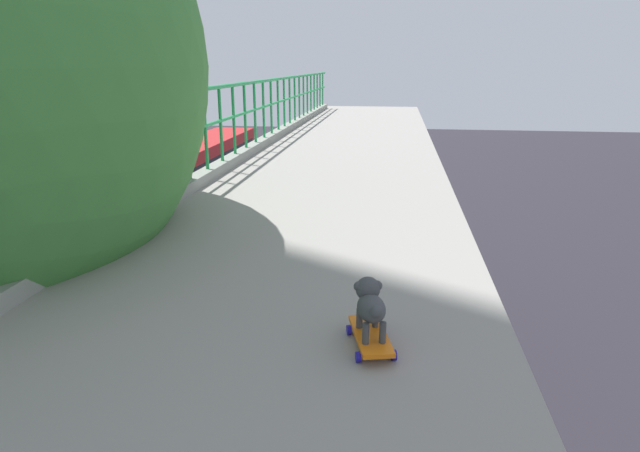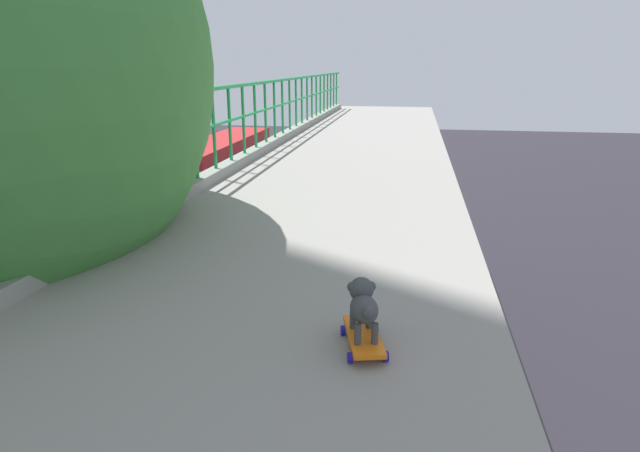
# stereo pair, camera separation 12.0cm
# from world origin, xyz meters

# --- Properties ---
(car_black_fifth) EXTENTS (1.73, 4.26, 1.45)m
(car_black_fifth) POSITION_xyz_m (-4.15, 9.99, 0.67)
(car_black_fifth) COLOR black
(car_black_fifth) RESTS_ON ground
(car_yellow_cab_sixth) EXTENTS (1.85, 4.26, 1.56)m
(car_yellow_cab_sixth) POSITION_xyz_m (-7.70, 13.47, 0.70)
(car_yellow_cab_sixth) COLOR yellow
(car_yellow_cab_sixth) RESTS_ON ground
(car_grey_seventh) EXTENTS (1.97, 4.11, 1.52)m
(car_grey_seventh) POSITION_xyz_m (-4.11, 17.30, 0.74)
(car_grey_seventh) COLOR slate
(car_grey_seventh) RESTS_ON ground
(city_bus) EXTENTS (2.59, 11.14, 3.11)m
(city_bus) POSITION_xyz_m (-7.77, 26.53, 1.77)
(city_bus) COLOR red
(city_bus) RESTS_ON ground
(toy_skateboard) EXTENTS (0.29, 0.48, 0.08)m
(toy_skateboard) POSITION_xyz_m (2.09, 1.89, 5.57)
(toy_skateboard) COLOR orange
(toy_skateboard) RESTS_ON overpass_deck
(small_dog) EXTENTS (0.20, 0.35, 0.29)m
(small_dog) POSITION_xyz_m (2.08, 1.90, 5.76)
(small_dog) COLOR #404245
(small_dog) RESTS_ON toy_skateboard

